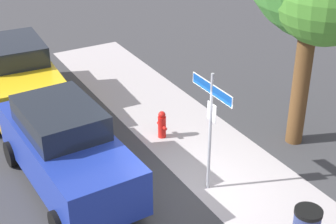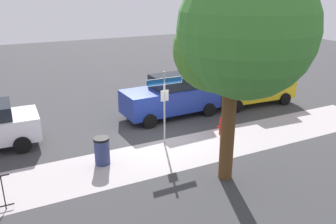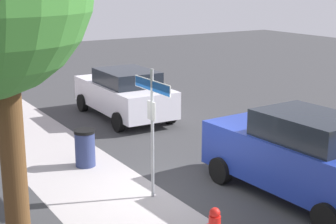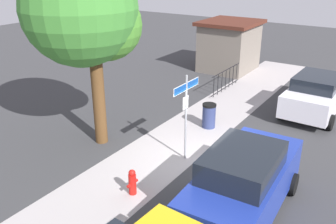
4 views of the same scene
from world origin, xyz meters
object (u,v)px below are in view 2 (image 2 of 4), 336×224
Objects in this scene: shade_tree at (245,30)px; fire_hydrant at (222,126)px; street_sign at (164,95)px; trash_bin at (102,151)px; car_yellow at (252,85)px; car_blue at (172,96)px.

fire_hydrant is at bearing -118.96° from shade_tree.
street_sign is 3.09m from trash_bin.
shade_tree is (-0.68, 3.59, 2.71)m from street_sign.
shade_tree reaches higher than fire_hydrant.
shade_tree is at bearing 50.62° from car_yellow.
car_blue is at bearing 1.54° from car_yellow.
car_yellow is (-6.38, -2.62, -1.02)m from street_sign.
car_yellow reaches higher than fire_hydrant.
street_sign is 4.55m from shade_tree.
trash_bin is at bearing 10.65° from street_sign.
fire_hydrant is 0.80× the size of trash_bin.
street_sign is 0.64× the size of car_yellow.
car_yellow is 4.65m from car_blue.
car_blue is at bearing -74.29° from fire_hydrant.
fire_hydrant is at bearing 103.29° from car_blue.
trash_bin reaches higher than fire_hydrant.
car_blue is 6.01× the size of fire_hydrant.
car_yellow is at bearing -160.97° from trash_bin.
street_sign is 0.62× the size of car_blue.
shade_tree is 6.21m from trash_bin.
car_blue is 3.12m from fire_hydrant.
shade_tree reaches higher than trash_bin.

